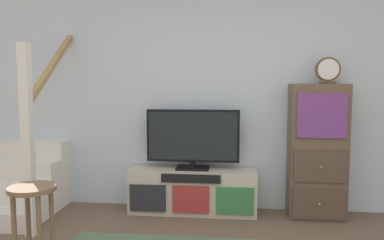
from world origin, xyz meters
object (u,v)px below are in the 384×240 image
(media_console, at_px, (193,191))
(side_cabinet, at_px, (317,151))
(television, at_px, (193,138))
(bar_stool_near, at_px, (33,210))
(desk_clock, at_px, (328,70))

(media_console, xyz_separation_m, side_cabinet, (1.33, 0.01, 0.47))
(media_console, xyz_separation_m, television, (0.00, 0.02, 0.59))
(media_console, xyz_separation_m, bar_stool_near, (-1.01, -1.53, 0.27))
(television, distance_m, desk_clock, 1.58)
(media_console, relative_size, television, 1.37)
(side_cabinet, distance_m, bar_stool_near, 2.81)
(media_console, height_order, side_cabinet, side_cabinet)
(side_cabinet, bearing_deg, bar_stool_near, -146.61)
(media_console, distance_m, side_cabinet, 1.41)
(side_cabinet, relative_size, desk_clock, 5.20)
(media_console, height_order, television, television)
(side_cabinet, bearing_deg, media_console, -179.56)
(media_console, bearing_deg, desk_clock, -0.20)
(television, bearing_deg, desk_clock, -1.17)
(side_cabinet, height_order, desk_clock, desk_clock)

